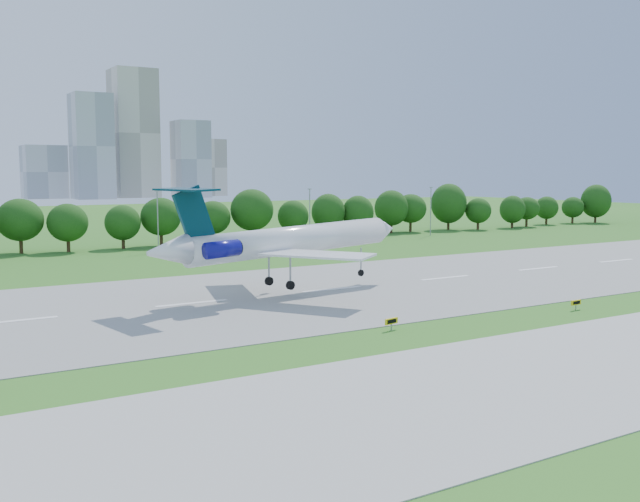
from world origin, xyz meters
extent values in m
plane|color=#276019|center=(0.00, 0.00, 0.00)|extent=(600.00, 600.00, 0.00)
cube|color=gray|center=(0.00, 25.00, 0.04)|extent=(400.00, 45.00, 0.08)
cube|color=#ADADA8|center=(0.00, -18.00, 0.04)|extent=(400.00, 23.00, 0.08)
cylinder|color=#382314|center=(20.00, 92.00, 1.80)|extent=(0.70, 0.70, 3.60)
sphere|color=#133B0E|center=(20.00, 92.00, 6.20)|extent=(8.40, 8.40, 8.40)
cylinder|color=#382314|center=(60.00, 92.00, 1.80)|extent=(0.70, 0.70, 3.60)
sphere|color=#133B0E|center=(60.00, 92.00, 6.20)|extent=(8.40, 8.40, 8.40)
cylinder|color=#382314|center=(100.00, 92.00, 1.80)|extent=(0.70, 0.70, 3.60)
sphere|color=#133B0E|center=(100.00, 92.00, 6.20)|extent=(8.40, 8.40, 8.40)
cylinder|color=#382314|center=(140.00, 92.00, 1.80)|extent=(0.70, 0.70, 3.60)
sphere|color=#133B0E|center=(140.00, 92.00, 6.20)|extent=(8.40, 8.40, 8.40)
cylinder|color=gray|center=(15.00, 82.00, 6.00)|extent=(0.24, 0.24, 12.00)
cube|color=gray|center=(15.00, 82.00, 12.10)|extent=(0.90, 0.25, 0.18)
cylinder|color=gray|center=(50.00, 82.00, 6.00)|extent=(0.24, 0.24, 12.00)
cube|color=gray|center=(50.00, 82.00, 12.10)|extent=(0.90, 0.25, 0.18)
cylinder|color=gray|center=(85.00, 82.00, 6.00)|extent=(0.24, 0.24, 12.00)
cube|color=gray|center=(85.00, 82.00, 12.10)|extent=(0.90, 0.25, 0.18)
cube|color=#B2B2B7|center=(75.00, 380.00, 31.00)|extent=(22.00, 22.00, 62.00)
cube|color=beige|center=(105.00, 395.00, 40.00)|extent=(26.00, 26.00, 80.00)
cube|color=#B2B2B7|center=(135.00, 375.00, 24.00)|extent=(20.00, 20.00, 48.00)
cube|color=beige|center=(158.00, 400.00, 19.00)|extent=(18.00, 18.00, 38.00)
cube|color=#B2B2B7|center=(52.00, 405.00, 16.00)|extent=(24.00, 24.00, 32.00)
cylinder|color=white|center=(13.83, 25.00, 7.03)|extent=(31.24, 8.51, 4.60)
cone|color=white|center=(30.74, 27.73, 7.58)|extent=(3.95, 4.11, 3.72)
cone|color=white|center=(-3.90, 22.14, 6.87)|extent=(5.58, 4.37, 3.77)
cube|color=white|center=(13.14, 17.57, 5.94)|extent=(11.81, 14.00, 0.42)
cube|color=white|center=(10.84, 31.84, 5.94)|extent=(8.63, 14.32, 0.42)
cube|color=#052E3D|center=(-0.44, 22.70, 10.85)|extent=(5.42, 1.37, 7.02)
cube|color=#052E3D|center=(-1.45, 22.54, 13.81)|extent=(4.83, 10.21, 0.33)
cylinder|color=navy|center=(2.03, 20.38, 6.95)|extent=(4.65, 2.64, 2.10)
cylinder|color=navy|center=(1.17, 25.68, 6.95)|extent=(4.65, 2.64, 2.10)
cylinder|color=gray|center=(26.05, 26.97, 3.42)|extent=(0.21, 0.21, 3.61)
cylinder|color=black|center=(26.05, 26.97, 1.62)|extent=(0.97, 0.45, 0.93)
cylinder|color=gray|center=(12.15, 22.43, 3.42)|extent=(0.25, 0.25, 3.61)
cylinder|color=black|center=(12.15, 22.43, 1.62)|extent=(1.19, 0.64, 1.14)
cylinder|color=gray|center=(11.43, 26.91, 3.42)|extent=(0.25, 0.25, 3.61)
cylinder|color=black|center=(11.43, 26.91, 1.62)|extent=(1.19, 0.64, 1.14)
cube|color=gray|center=(11.85, 0.95, 0.38)|extent=(0.13, 0.13, 0.76)
cube|color=yellow|center=(11.85, 0.95, 0.93)|extent=(1.75, 0.54, 0.60)
cube|color=black|center=(11.88, 0.83, 0.93)|extent=(1.29, 0.28, 0.38)
cube|color=gray|center=(36.45, -1.56, 0.35)|extent=(0.11, 0.11, 0.71)
cube|color=yellow|center=(36.45, -1.56, 0.86)|extent=(1.63, 0.27, 0.56)
cube|color=black|center=(36.46, -1.67, 0.86)|extent=(1.22, 0.09, 0.35)
camera|label=1|loc=(-30.70, -55.31, 15.76)|focal=40.00mm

